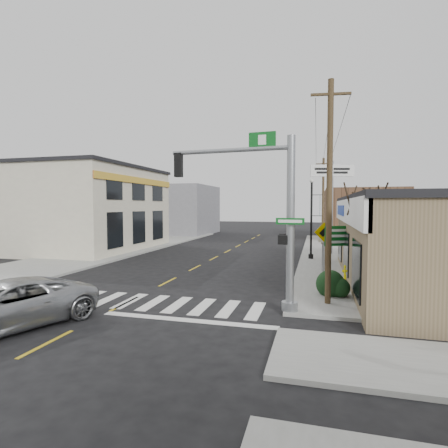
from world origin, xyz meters
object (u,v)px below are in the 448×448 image
(suv, at_px, (5,305))
(traffic_signal_pole, at_px, (269,204))
(bare_tree, at_px, (366,191))
(fire_hydrant, at_px, (346,271))
(utility_pole_far, at_px, (323,200))
(guide_sign, at_px, (340,242))
(utility_pole_near, at_px, (329,190))
(dance_center_sign, at_px, (332,184))
(lamp_post, at_px, (312,212))

(suv, xyz_separation_m, traffic_signal_pole, (7.51, 3.72, 3.08))
(suv, relative_size, bare_tree, 0.98)
(suv, xyz_separation_m, bare_tree, (11.10, 7.32, 3.63))
(traffic_signal_pole, relative_size, fire_hydrant, 8.24)
(suv, distance_m, utility_pole_far, 27.63)
(fire_hydrant, distance_m, bare_tree, 4.46)
(traffic_signal_pole, height_order, fire_hydrant, traffic_signal_pole)
(guide_sign, xyz_separation_m, utility_pole_near, (-0.70, -4.97, 2.37))
(dance_center_sign, bearing_deg, traffic_signal_pole, -116.57)
(suv, xyz_separation_m, guide_sign, (10.25, 9.97, 1.22))
(guide_sign, bearing_deg, fire_hydrant, -79.09)
(suv, height_order, fire_hydrant, suv)
(fire_hydrant, height_order, bare_tree, bare_tree)
(fire_hydrant, distance_m, utility_pole_far, 16.53)
(traffic_signal_pole, distance_m, fire_hydrant, 7.34)
(fire_hydrant, height_order, lamp_post, lamp_post)
(utility_pole_near, bearing_deg, guide_sign, 74.94)
(lamp_post, distance_m, dance_center_sign, 3.93)
(suv, bearing_deg, bare_tree, 55.48)
(traffic_signal_pole, bearing_deg, lamp_post, 87.38)
(dance_center_sign, distance_m, bare_tree, 11.96)
(traffic_signal_pole, height_order, utility_pole_near, utility_pole_near)
(lamp_post, xyz_separation_m, bare_tree, (2.27, -8.84, 1.06))
(bare_tree, relative_size, utility_pole_far, 0.67)
(dance_center_sign, xyz_separation_m, utility_pole_near, (-0.65, -14.21, -1.06))
(suv, bearing_deg, fire_hydrant, 64.22)
(utility_pole_near, bearing_deg, suv, -159.44)
(suv, relative_size, traffic_signal_pole, 0.85)
(traffic_signal_pole, distance_m, dance_center_sign, 15.79)
(bare_tree, bearing_deg, guide_sign, 107.73)
(fire_hydrant, xyz_separation_m, utility_pole_near, (-1.00, -4.55, 3.79))
(utility_pole_far, bearing_deg, utility_pole_near, -83.34)
(utility_pole_near, bearing_deg, fire_hydrant, 70.56)
(traffic_signal_pole, xyz_separation_m, bare_tree, (3.58, 3.60, 0.55))
(utility_pole_far, bearing_deg, lamp_post, -88.12)
(lamp_post, bearing_deg, dance_center_sign, 67.86)
(lamp_post, relative_size, dance_center_sign, 0.78)
(dance_center_sign, height_order, utility_pole_near, utility_pole_near)
(fire_hydrant, xyz_separation_m, lamp_post, (-1.72, 6.61, 2.76))
(lamp_post, relative_size, utility_pole_near, 0.67)
(bare_tree, bearing_deg, utility_pole_far, 94.41)
(fire_hydrant, distance_m, lamp_post, 7.37)
(suv, xyz_separation_m, fire_hydrant, (10.55, 9.55, -0.20))
(bare_tree, bearing_deg, suv, -146.59)
(dance_center_sign, height_order, bare_tree, dance_center_sign)
(lamp_post, bearing_deg, traffic_signal_pole, -93.89)
(bare_tree, xyz_separation_m, utility_pole_far, (-1.41, 18.32, -0.10))
(suv, height_order, utility_pole_near, utility_pole_near)
(suv, relative_size, fire_hydrant, 7.03)
(utility_pole_near, bearing_deg, bare_tree, 49.29)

